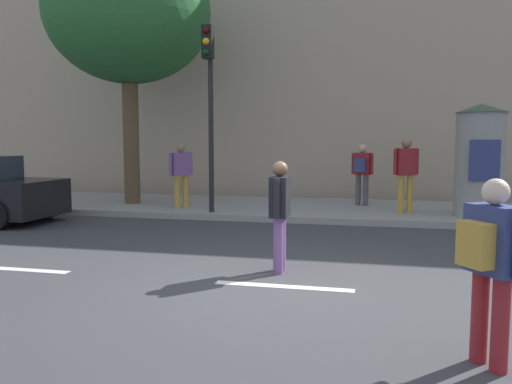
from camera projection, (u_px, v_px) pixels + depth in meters
The scene contains 12 objects.
ground_plane at pixel (284, 287), 6.57m from camera, with size 80.00×80.00×0.00m, color #38383A.
sidewalk_curb at pixel (330, 210), 13.35m from camera, with size 36.00×4.00×0.15m, color gray.
lane_markings at pixel (284, 286), 6.57m from camera, with size 25.80×0.16×0.01m.
building_backdrop at pixel (344, 64), 17.76m from camera, with size 36.00×5.00×9.03m, color tan.
traffic_light at pixel (209, 89), 11.94m from camera, with size 0.24×0.45×4.34m.
poster_column at pixel (480, 160), 11.58m from camera, with size 1.16×1.16×2.54m.
street_tree at pixel (128, 14), 13.62m from camera, with size 4.38×4.38×6.97m.
pedestrian_in_light_jacket at pixel (490, 257), 4.14m from camera, with size 0.51×0.52×1.56m.
pedestrian_in_dark_shirt at pixel (280, 208), 7.22m from camera, with size 0.24×0.62×1.58m.
pedestrian_with_backpack at pixel (406, 168), 12.15m from camera, with size 0.59×0.41×1.78m.
pedestrian_in_red_top at pixel (362, 169), 13.52m from camera, with size 0.57×0.47×1.62m.
pedestrian_near_pole at pixel (181, 170), 13.07m from camera, with size 0.50×0.54×1.64m.
Camera 1 is at (1.09, -6.33, 1.86)m, focal length 36.00 mm.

